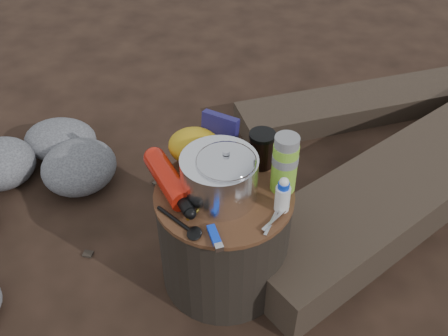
# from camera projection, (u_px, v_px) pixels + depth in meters

# --- Properties ---
(ground) EXTENTS (60.00, 60.00, 0.00)m
(ground) POSITION_uv_depth(u_px,v_px,m) (224.00, 273.00, 1.72)
(ground) COLOR black
(ground) RESTS_ON ground
(stump) EXTENTS (0.41, 0.41, 0.38)m
(stump) POSITION_uv_depth(u_px,v_px,m) (224.00, 236.00, 1.60)
(stump) COLOR black
(stump) RESTS_ON ground
(rock_ring) EXTENTS (0.46, 1.01, 0.20)m
(rock_ring) POSITION_uv_depth(u_px,v_px,m) (12.00, 202.00, 1.84)
(rock_ring) COLOR #57575C
(rock_ring) RESTS_ON ground
(log_small) EXTENTS (1.29, 0.75, 0.11)m
(log_small) POSITION_uv_depth(u_px,v_px,m) (369.00, 103.00, 2.42)
(log_small) COLOR #33281F
(log_small) RESTS_ON ground
(foil_windscreen) EXTENTS (0.22, 0.22, 0.14)m
(foil_windscreen) POSITION_uv_depth(u_px,v_px,m) (219.00, 177.00, 1.42)
(foil_windscreen) COLOR silver
(foil_windscreen) RESTS_ON stump
(camping_pot) EXTENTS (0.17, 0.17, 0.17)m
(camping_pot) POSITION_uv_depth(u_px,v_px,m) (226.00, 176.00, 1.40)
(camping_pot) COLOR silver
(camping_pot) RESTS_ON stump
(fuel_bottle) EXTENTS (0.22, 0.28, 0.07)m
(fuel_bottle) POSITION_uv_depth(u_px,v_px,m) (168.00, 179.00, 1.47)
(fuel_bottle) COLOR red
(fuel_bottle) RESTS_ON stump
(thermos) EXTENTS (0.07, 0.07, 0.19)m
(thermos) POSITION_uv_depth(u_px,v_px,m) (285.00, 164.00, 1.43)
(thermos) COLOR #85C733
(thermos) RESTS_ON stump
(travel_mug) EXTENTS (0.08, 0.08, 0.12)m
(travel_mug) POSITION_uv_depth(u_px,v_px,m) (262.00, 149.00, 1.53)
(travel_mug) COLOR black
(travel_mug) RESTS_ON stump
(stuff_sack) EXTENTS (0.17, 0.14, 0.11)m
(stuff_sack) POSITION_uv_depth(u_px,v_px,m) (195.00, 146.00, 1.55)
(stuff_sack) COLOR #BD9315
(stuff_sack) RESTS_ON stump
(food_pouch) EXTENTS (0.12, 0.07, 0.15)m
(food_pouch) POSITION_uv_depth(u_px,v_px,m) (219.00, 137.00, 1.55)
(food_pouch) COLOR #1C1854
(food_pouch) RESTS_ON stump
(lighter) EXTENTS (0.06, 0.09, 0.02)m
(lighter) POSITION_uv_depth(u_px,v_px,m) (214.00, 235.00, 1.34)
(lighter) COLOR blue
(lighter) RESTS_ON stump
(pot_grabber) EXTENTS (0.08, 0.12, 0.01)m
(pot_grabber) POSITION_uv_depth(u_px,v_px,m) (272.00, 220.00, 1.38)
(pot_grabber) COLOR silver
(pot_grabber) RESTS_ON stump
(spork) EXTENTS (0.15, 0.12, 0.01)m
(spork) POSITION_uv_depth(u_px,v_px,m) (175.00, 219.00, 1.38)
(spork) COLOR black
(spork) RESTS_ON stump
(squeeze_bottle) EXTENTS (0.04, 0.04, 0.10)m
(squeeze_bottle) POSITION_uv_depth(u_px,v_px,m) (283.00, 196.00, 1.39)
(squeeze_bottle) COLOR white
(squeeze_bottle) RESTS_ON stump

